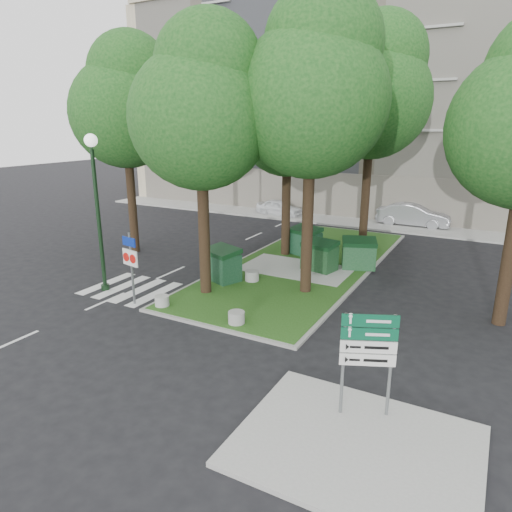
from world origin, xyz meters
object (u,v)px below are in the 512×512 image
Objects in this scene: litter_bin at (368,257)px; traffic_sign_pole at (131,259)px; tree_median_near_left at (203,104)px; dumpster_c at (320,256)px; dumpster_b at (305,241)px; tree_median_far at (375,88)px; dumpster_d at (359,254)px; bollard_right at (236,317)px; street_lamp at (96,195)px; dumpster_a at (222,264)px; bollard_mid at (252,276)px; bollard_left at (162,301)px; directional_sign at (368,349)px; tree_street_left at (126,102)px; car_silver at (413,215)px; tree_median_mid at (290,116)px; tree_median_near_right at (315,85)px; car_white at (279,208)px.

litter_bin is 11.24m from traffic_sign_pole.
tree_median_near_left is 6.15× the size of dumpster_c.
tree_median_near_left is 5.70× the size of dumpster_b.
tree_median_far is at bearing 108.86° from litter_bin.
dumpster_d is 8.24m from bollard_right.
street_lamp is (-6.97, -6.43, 3.16)m from dumpster_c.
dumpster_a is 3.08× the size of bollard_mid.
dumpster_a reaches higher than bollard_left.
dumpster_b is at bearing 140.00° from dumpster_c.
directional_sign is (6.44, -11.85, 0.98)m from dumpster_b.
dumpster_c is 3.01× the size of bollard_right.
tree_median_far reaches higher than dumpster_a.
tree_street_left is at bearing -163.99° from litter_bin.
bollard_mid is (-0.40, -4.90, -0.48)m from dumpster_b.
bollard_mid is (0.90, 1.99, -6.98)m from tree_median_near_left.
directional_sign is (5.20, -2.89, 1.47)m from bollard_right.
street_lamp reaches higher than car_silver.
tree_median_near_left is 16.62× the size of litter_bin.
tree_median_near_left is 10.74m from litter_bin.
traffic_sign_pole is at bearing -15.39° from street_lamp.
traffic_sign_pole is (-2.82, -4.21, 1.47)m from bollard_mid.
street_lamp is at bearing -119.32° from tree_median_mid.
car_silver is at bearing 67.09° from tree_median_mid.
bollard_right is 0.23× the size of directional_sign.
dumpster_a is 4.57m from bollard_right.
car_silver is at bearing 90.40° from dumpster_b.
tree_median_near_left reaches higher than traffic_sign_pole.
tree_median_near_left is at bearing -108.56° from dumpster_c.
bollard_mid is (-1.64, 4.05, 0.01)m from bollard_right.
dumpster_b is at bearing 26.26° from tree_median_mid.
dumpster_a is 1.01× the size of dumpster_b.
car_white is (-7.94, 13.84, -7.38)m from tree_median_near_right.
dumpster_b is at bearing 22.25° from tree_street_left.
litter_bin is at bearing 65.13° from traffic_sign_pole.
tree_median_near_left is at bearing 163.29° from car_silver.
bollard_right is at bearing -3.73° from street_lamp.
dumpster_c is 10.94m from directional_sign.
tree_median_far is at bearing 75.33° from traffic_sign_pole.
tree_median_mid is at bearing 102.68° from dumpster_a.
litter_bin is at bearing 59.20° from bollard_left.
tree_median_near_right reaches higher than dumpster_c.
traffic_sign_pole is at bearing -91.96° from dumpster_a.
tree_median_near_right is at bearing -143.73° from car_white.
tree_median_near_right is at bearing -45.74° from dumpster_b.
tree_median_mid is 6.23m from dumpster_b.
traffic_sign_pole is at bearing -123.79° from bollard_mid.
dumpster_b is at bearing 142.75° from dumpster_d.
tree_median_near_right is 10.61m from tree_street_left.
dumpster_b is 10.55m from street_lamp.
street_lamp is at bearing 176.27° from bollard_right.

